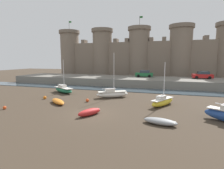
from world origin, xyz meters
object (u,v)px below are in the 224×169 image
sailboat_midflat_left (162,101)px  car_quay_centre_east (203,75)px  rowboat_foreground_right (90,112)px  rowboat_midflat_centre (58,101)px  mooring_buoy_near_channel (87,100)px  car_quay_west (144,74)px  sailboat_near_channel_right (112,94)px  rowboat_near_channel_left (160,121)px  mooring_buoy_near_shore (45,97)px  sailboat_foreground_centre (63,90)px  mooring_buoy_off_centre (5,108)px

sailboat_midflat_left → car_quay_centre_east: sailboat_midflat_left is taller
rowboat_foreground_right → sailboat_midflat_left: sailboat_midflat_left is taller
rowboat_foreground_right → rowboat_midflat_centre: 7.02m
mooring_buoy_near_channel → car_quay_west: bearing=74.6°
car_quay_centre_east → sailboat_midflat_left: bearing=-112.7°
sailboat_near_channel_right → rowboat_near_channel_left: size_ratio=2.17×
rowboat_foreground_right → mooring_buoy_near_shore: (-9.63, 5.21, -0.14)m
sailboat_foreground_centre → mooring_buoy_near_shore: bearing=-88.9°
car_quay_west → car_quay_centre_east: size_ratio=1.00×
mooring_buoy_off_centre → car_quay_centre_east: size_ratio=0.10×
sailboat_foreground_centre → mooring_buoy_near_channel: bearing=-35.9°
rowboat_near_channel_left → car_quay_centre_east: bearing=72.6°
mooring_buoy_off_centre → car_quay_west: bearing=63.0°
sailboat_near_channel_right → sailboat_foreground_centre: 9.54m
rowboat_midflat_centre → mooring_buoy_off_centre: 6.16m
rowboat_midflat_centre → sailboat_midflat_left: (13.45, 2.92, 0.25)m
sailboat_near_channel_right → car_quay_west: size_ratio=1.67×
sailboat_near_channel_right → rowboat_foreground_right: bearing=-88.3°
rowboat_midflat_centre → mooring_buoy_near_channel: rowboat_midflat_centre is taller
mooring_buoy_near_shore → mooring_buoy_off_centre: bearing=-99.5°
rowboat_foreground_right → mooring_buoy_off_centre: (-10.65, -0.81, -0.17)m
sailboat_near_channel_right → sailboat_midflat_left: sailboat_near_channel_right is taller
mooring_buoy_near_channel → mooring_buoy_off_centre: mooring_buoy_near_channel is taller
rowboat_foreground_right → car_quay_west: size_ratio=0.70×
sailboat_near_channel_right → sailboat_midflat_left: (7.59, -2.88, -0.03)m
rowboat_midflat_centre → sailboat_foreground_centre: bearing=116.9°
sailboat_foreground_centre → mooring_buoy_near_channel: (6.98, -5.05, -0.34)m
rowboat_midflat_centre → sailboat_near_channel_right: 8.25m
rowboat_midflat_centre → sailboat_foreground_centre: 7.93m
sailboat_foreground_centre → mooring_buoy_near_shore: size_ratio=12.23×
rowboat_midflat_centre → car_quay_centre_east: (21.54, 22.20, 2.22)m
rowboat_midflat_centre → sailboat_foreground_centre: (-3.59, 7.06, 0.26)m
car_quay_centre_east → car_quay_west: bearing=179.7°
mooring_buoy_near_shore → car_quay_centre_east: bearing=39.1°
rowboat_midflat_centre → sailboat_midflat_left: bearing=12.2°
rowboat_foreground_right → sailboat_near_channel_right: sailboat_near_channel_right is taller
rowboat_near_channel_left → mooring_buoy_near_shore: (-16.86, 5.74, -0.06)m
rowboat_foreground_right → mooring_buoy_near_shore: rowboat_foreground_right is taller
rowboat_midflat_centre → mooring_buoy_near_shore: 3.94m
sailboat_midflat_left → rowboat_near_channel_left: size_ratio=1.74×
car_quay_centre_east → rowboat_foreground_right: bearing=-121.0°
sailboat_midflat_left → sailboat_foreground_centre: (-17.04, 4.15, 0.02)m
rowboat_midflat_centre → rowboat_near_channel_left: (13.37, -3.92, -0.01)m
mooring_buoy_near_channel → mooring_buoy_near_shore: bearing=-178.4°
rowboat_foreground_right → mooring_buoy_near_channel: bearing=117.0°
mooring_buoy_near_shore → car_quay_centre_east: (25.03, 20.37, 2.29)m
mooring_buoy_near_channel → rowboat_midflat_centre: bearing=-149.3°
sailboat_foreground_centre → car_quay_west: bearing=50.5°
sailboat_near_channel_right → sailboat_midflat_left: bearing=-20.8°
sailboat_midflat_left → sailboat_foreground_centre: sailboat_foreground_centre is taller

